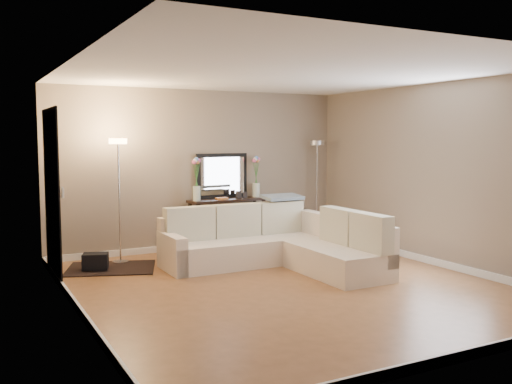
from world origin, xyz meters
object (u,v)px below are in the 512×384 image
console_table (223,221)px  floor_lamp_unlit (317,170)px  sectional_sofa (277,244)px  floor_lamp_lit (119,176)px

console_table → floor_lamp_unlit: floor_lamp_unlit is taller
sectional_sofa → floor_lamp_lit: size_ratio=1.33×
sectional_sofa → floor_lamp_unlit: floor_lamp_unlit is taller
floor_lamp_lit → floor_lamp_unlit: floor_lamp_lit is taller
sectional_sofa → floor_lamp_unlit: size_ratio=1.36×
sectional_sofa → floor_lamp_lit: bearing=147.4°
console_table → floor_lamp_lit: 1.99m
sectional_sofa → console_table: 1.55m
console_table → floor_lamp_lit: floor_lamp_lit is taller
sectional_sofa → console_table: size_ratio=1.77×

